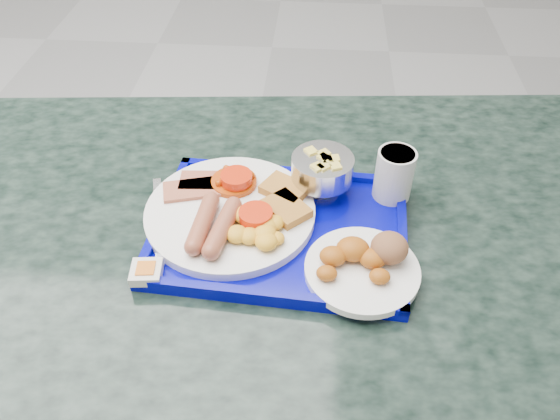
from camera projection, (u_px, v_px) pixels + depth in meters
name	position (u px, v px, depth m)	size (l,w,h in m)	color
floor	(4.00, 334.00, 1.70)	(6.00, 6.00, 0.00)	#9A9A9D
table	(284.00, 315.00, 1.02)	(1.37, 0.97, 0.81)	gray
tray	(280.00, 231.00, 0.88)	(0.42, 0.32, 0.02)	#03049A
main_plate	(235.00, 212.00, 0.88)	(0.28, 0.28, 0.04)	white
bread_plate	(365.00, 262.00, 0.80)	(0.17, 0.17, 0.06)	white
fruit_bowl	(322.00, 169.00, 0.91)	(0.10, 0.10, 0.07)	#BDBEC0
juice_cup	(394.00, 173.00, 0.90)	(0.06, 0.06, 0.09)	silver
spoon	(177.00, 199.00, 0.92)	(0.05, 0.15, 0.01)	#BDBEC0
knife	(158.00, 217.00, 0.89)	(0.01, 0.19, 0.00)	#BDBEC0
jam_packet	(146.00, 272.00, 0.80)	(0.05, 0.05, 0.02)	silver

